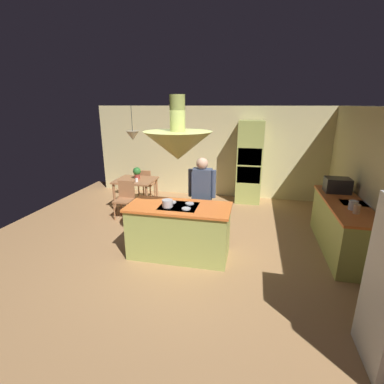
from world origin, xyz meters
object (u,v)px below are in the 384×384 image
object	(u,v)px
chair_facing_island	(125,197)
potted_plant_on_table	(137,172)
canister_sugar	(353,205)
microwave_on_counter	(337,185)
person_at_island	(202,194)
cup_on_table	(137,180)
oven_tower	(249,162)
cooking_pot_on_cooktop	(167,203)
chair_by_back_wall	(145,183)
canister_flour	(357,209)
kitchen_island	(179,231)
dining_table	(136,184)

from	to	relation	value
chair_facing_island	potted_plant_on_table	distance (m)	0.84
canister_sugar	microwave_on_counter	bearing A→B (deg)	90.00
person_at_island	cup_on_table	bearing A→B (deg)	147.03
oven_tower	cooking_pot_on_cooktop	bearing A→B (deg)	-110.48
chair_by_back_wall	canister_flour	size ratio (longest dim) A/B	5.88
person_at_island	chair_facing_island	bearing A→B (deg)	158.84
chair_by_back_wall	canister_flour	xyz separation A→B (m)	(4.54, -2.49, 0.50)
kitchen_island	chair_by_back_wall	distance (m)	3.23
cooking_pot_on_cooktop	canister_flour	bearing A→B (deg)	7.45
canister_flour	microwave_on_counter	size ratio (longest dim) A/B	0.32
oven_tower	microwave_on_counter	size ratio (longest dim) A/B	4.76
kitchen_island	chair_by_back_wall	world-z (taller)	kitchen_island
oven_tower	cup_on_table	xyz separation A→B (m)	(-2.68, -1.36, -0.29)
person_at_island	canister_flour	world-z (taller)	person_at_island
dining_table	cooking_pot_on_cooktop	size ratio (longest dim) A/B	5.41
cup_on_table	microwave_on_counter	distance (m)	4.45
chair_facing_island	canister_sugar	bearing A→B (deg)	-12.50
dining_table	canister_flour	size ratio (longest dim) A/B	6.58
person_at_island	cooking_pot_on_cooktop	size ratio (longest dim) A/B	9.15
cup_on_table	chair_by_back_wall	bearing A→B (deg)	98.17
potted_plant_on_table	cup_on_table	distance (m)	0.33
oven_tower	canister_sugar	world-z (taller)	oven_tower
kitchen_island	potted_plant_on_table	xyz separation A→B (m)	(-1.68, 2.18, 0.46)
oven_tower	canister_sugar	bearing A→B (deg)	-58.15
potted_plant_on_table	microwave_on_counter	world-z (taller)	microwave_on_counter
canister_sugar	canister_flour	bearing A→B (deg)	-90.00
oven_tower	cup_on_table	size ratio (longest dim) A/B	24.32
oven_tower	canister_flour	bearing A→B (deg)	-59.73
person_at_island	cooking_pot_on_cooktop	distance (m)	0.93
chair_facing_island	microwave_on_counter	size ratio (longest dim) A/B	1.89
cup_on_table	canister_sugar	xyz separation A→B (m)	(4.42, -1.44, 0.20)
chair_by_back_wall	microwave_on_counter	size ratio (longest dim) A/B	1.89
oven_tower	dining_table	size ratio (longest dim) A/B	2.25
oven_tower	person_at_island	size ratio (longest dim) A/B	1.33
chair_by_back_wall	canister_sugar	distance (m)	5.12
dining_table	canister_sugar	bearing A→B (deg)	-20.06
microwave_on_counter	chair_facing_island	bearing A→B (deg)	179.95
kitchen_island	cooking_pot_on_cooktop	distance (m)	0.58
cup_on_table	chair_facing_island	bearing A→B (deg)	-105.92
oven_tower	cup_on_table	world-z (taller)	oven_tower
chair_by_back_wall	cup_on_table	size ratio (longest dim) A/B	9.67
oven_tower	chair_facing_island	bearing A→B (deg)	-147.35
person_at_island	cooking_pot_on_cooktop	world-z (taller)	person_at_island
kitchen_island	cooking_pot_on_cooktop	world-z (taller)	cooking_pot_on_cooktop
microwave_on_counter	cooking_pot_on_cooktop	size ratio (longest dim) A/B	2.56
chair_facing_island	chair_by_back_wall	world-z (taller)	same
dining_table	canister_flour	world-z (taller)	canister_flour
canister_sugar	microwave_on_counter	size ratio (longest dim) A/B	0.33
chair_by_back_wall	cooking_pot_on_cooktop	world-z (taller)	cooking_pot_on_cooktop
person_at_island	potted_plant_on_table	xyz separation A→B (m)	(-1.95, 1.49, -0.02)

